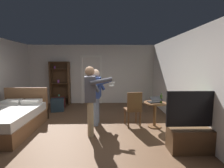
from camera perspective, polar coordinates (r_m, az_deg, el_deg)
ground_plane at (r=4.34m, az=-10.93°, el=-16.99°), size 7.47×7.47×0.00m
wall_back at (r=7.41m, az=-6.85°, el=3.32°), size 5.71×0.12×2.59m
wall_right at (r=4.47m, az=26.67°, el=0.33°), size 0.12×7.03×2.59m
doorway_frame at (r=7.34m, az=-7.21°, el=2.72°), size 0.93×0.08×2.13m
bed at (r=5.17m, az=-31.71°, el=-10.36°), size 1.30×2.02×1.02m
bookshelf at (r=7.47m, az=-17.53°, el=0.82°), size 0.83×0.32×1.86m
tv_flatscreen at (r=3.82m, az=26.94°, el=-15.11°), size 1.22×0.40×1.23m
side_table at (r=4.77m, az=14.62°, el=-8.86°), size 0.62×0.62×0.70m
laptop at (r=4.66m, az=14.62°, el=-5.67°), size 0.38×0.38×0.17m
bottle_on_table at (r=4.66m, az=16.68°, el=-4.95°), size 0.06×0.06×0.27m
wooden_chair at (r=4.66m, az=7.44°, el=-8.12°), size 0.49×0.49×0.99m
person_blue_shirt at (r=4.05m, az=-7.42°, el=-4.18°), size 0.75×0.56×1.69m
person_striped_shirt at (r=4.75m, az=-5.45°, el=-3.10°), size 0.65×0.63×1.60m
suitcase_dark at (r=6.51m, az=-18.37°, el=-6.88°), size 0.52×0.44×0.48m
suitcase_small at (r=7.07m, az=-17.95°, el=-6.05°), size 0.57×0.48×0.41m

